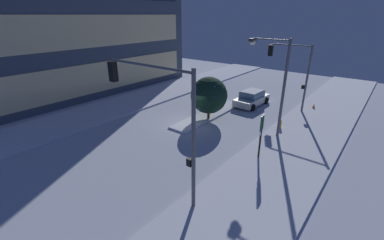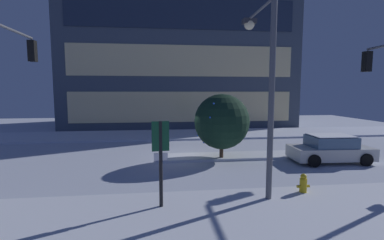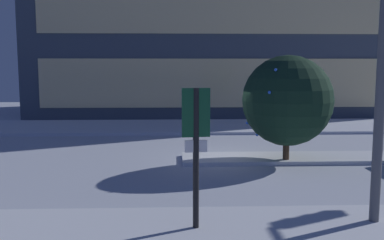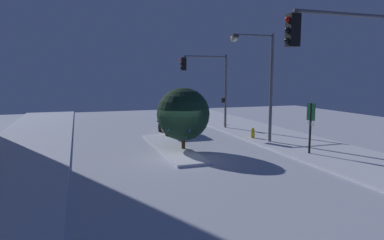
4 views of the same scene
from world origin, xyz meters
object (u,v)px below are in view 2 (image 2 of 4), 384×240
object	(u,v)px
parking_info_sign	(161,154)
decorated_tree_median	(222,122)
car_near	(330,149)
fire_hydrant	(303,185)
street_lamp_arched	(263,70)

from	to	relation	value
parking_info_sign	decorated_tree_median	world-z (taller)	decorated_tree_median
car_near	decorated_tree_median	distance (m)	6.10
car_near	parking_info_sign	distance (m)	10.58
car_near	fire_hydrant	distance (m)	5.96
street_lamp_arched	decorated_tree_median	world-z (taller)	street_lamp_arched
car_near	decorated_tree_median	size ratio (longest dim) A/B	1.18
car_near	parking_info_sign	bearing A→B (deg)	-148.70
street_lamp_arched	fire_hydrant	distance (m)	4.51
fire_hydrant	parking_info_sign	world-z (taller)	parking_info_sign
street_lamp_arched	decorated_tree_median	xyz separation A→B (m)	(-0.32, 5.16, -2.47)
decorated_tree_median	parking_info_sign	bearing A→B (deg)	-118.73
car_near	parking_info_sign	size ratio (longest dim) A/B	1.51
street_lamp_arched	decorated_tree_median	distance (m)	5.73
car_near	street_lamp_arched	bearing A→B (deg)	-141.45
fire_hydrant	decorated_tree_median	distance (m)	6.14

